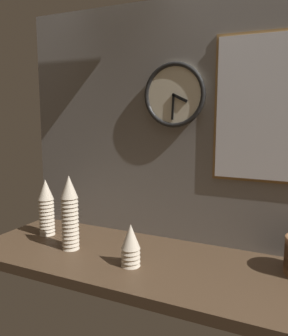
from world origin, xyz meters
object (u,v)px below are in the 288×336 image
Objects in this scene: cup_stack_left at (70,213)px; wall_clock at (174,95)px; menu_board at (268,108)px; cup_stack_center at (131,245)px; cup_stack_far_left at (46,207)px.

wall_clock is (0.35, 0.29, 0.49)m from cup_stack_left.
wall_clock is at bearing -178.67° from menu_board.
cup_stack_center is 0.74m from menu_board.
menu_board is (0.73, 0.29, 0.43)m from cup_stack_left.
cup_stack_far_left is 0.46× the size of menu_board.
wall_clock is at bearing 82.61° from cup_stack_center.
cup_stack_left is at bearing 172.80° from cup_stack_center.
cup_stack_center is 0.65m from wall_clock.
cup_stack_left is at bearing -158.11° from menu_board.
cup_stack_center is 0.52× the size of cup_stack_left.
cup_stack_center is at bearing -97.39° from wall_clock.
menu_board reaches higher than cup_stack_center.
menu_board is at bearing 1.33° from wall_clock.
cup_stack_far_left is 0.54m from cup_stack_center.
wall_clock reaches higher than cup_stack_far_left.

